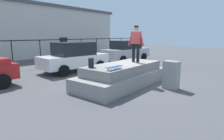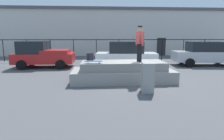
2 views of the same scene
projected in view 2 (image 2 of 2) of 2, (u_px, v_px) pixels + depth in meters
name	position (u px, v px, depth m)	size (l,w,h in m)	color
ground_plane	(136.00, 81.00, 9.37)	(60.00, 60.00, 0.00)	#4C4C4F
concrete_ledge	(123.00, 72.00, 9.29)	(4.90, 2.01, 0.97)	gray
skateboarder	(140.00, 41.00, 8.93)	(0.32, 0.80, 1.69)	black
skateboard	(94.00, 61.00, 8.52)	(0.79, 0.24, 0.12)	#264C8C
backpack	(90.00, 57.00, 9.49)	(0.28, 0.20, 0.38)	black
car_red_pickup_near	(42.00, 54.00, 13.33)	(4.07, 2.25, 1.85)	#B21E1E
car_white_sedan_mid	(126.00, 54.00, 13.51)	(4.44, 2.41, 1.81)	white
car_silver_sedan_far	(205.00, 54.00, 14.16)	(4.81, 2.34, 1.78)	#B7B7BC
utility_box	(148.00, 77.00, 7.42)	(0.44, 0.60, 1.17)	gray
fence_row	(119.00, 46.00, 16.92)	(24.06, 0.06, 1.92)	black
warehouse_building	(112.00, 32.00, 23.99)	(27.33, 6.63, 5.34)	beige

